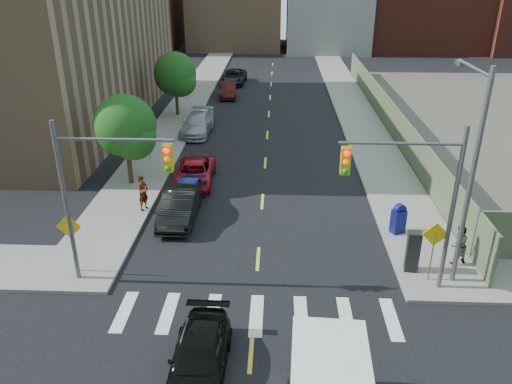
# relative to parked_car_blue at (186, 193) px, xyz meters

# --- Properties ---
(sidewalk_nw) EXTENTS (3.50, 73.00, 0.15)m
(sidewalk_nw) POSITION_rel_parked_car_blue_xyz_m (-3.55, 28.08, -0.63)
(sidewalk_nw) COLOR gray
(sidewalk_nw) RESTS_ON ground
(sidewalk_ne) EXTENTS (3.50, 73.00, 0.15)m
(sidewalk_ne) POSITION_rel_parked_car_blue_xyz_m (11.95, 28.08, -0.63)
(sidewalk_ne) COLOR gray
(sidewalk_ne) RESTS_ON ground
(fence_north) EXTENTS (0.12, 44.00, 2.50)m
(fence_north) POSITION_rel_parked_car_blue_xyz_m (13.80, 14.58, 0.55)
(fence_north) COLOR #616B4B
(fence_north) RESTS_ON ground
(bg_bldg_west) EXTENTS (14.00, 18.00, 12.00)m
(bg_bldg_west) POSITION_rel_parked_car_blue_xyz_m (-17.80, 56.58, 5.30)
(bg_bldg_west) COLOR #592319
(bg_bldg_west) RESTS_ON ground
(bg_bldg_center) EXTENTS (12.00, 16.00, 10.00)m
(bg_bldg_center) POSITION_rel_parked_car_blue_xyz_m (12.20, 56.58, 4.30)
(bg_bldg_center) COLOR gray
(bg_bldg_center) RESTS_ON ground
(signal_nw) EXTENTS (4.59, 0.30, 7.00)m
(signal_nw) POSITION_rel_parked_car_blue_xyz_m (-1.78, -7.42, 3.82)
(signal_nw) COLOR #59595E
(signal_nw) RESTS_ON ground
(signal_ne) EXTENTS (4.59, 0.30, 7.00)m
(signal_ne) POSITION_rel_parked_car_blue_xyz_m (10.18, -7.42, 3.82)
(signal_ne) COLOR #59595E
(signal_ne) RESTS_ON ground
(streetlight_ne) EXTENTS (0.25, 3.70, 9.00)m
(streetlight_ne) POSITION_rel_parked_car_blue_xyz_m (12.40, -6.52, 4.51)
(streetlight_ne) COLOR #59595E
(streetlight_ne) RESTS_ON ground
(warn_sign_nw) EXTENTS (1.06, 0.06, 2.83)m
(warn_sign_nw) POSITION_rel_parked_car_blue_xyz_m (-3.60, -6.92, 1.29)
(warn_sign_nw) COLOR #59595E
(warn_sign_nw) RESTS_ON ground
(warn_sign_ne) EXTENTS (1.06, 0.06, 2.83)m
(warn_sign_ne) POSITION_rel_parked_car_blue_xyz_m (11.40, -6.92, 1.29)
(warn_sign_ne) COLOR #59595E
(warn_sign_ne) RESTS_ON ground
(warn_sign_midwest) EXTENTS (1.06, 0.06, 2.83)m
(warn_sign_midwest) POSITION_rel_parked_car_blue_xyz_m (-3.60, 6.58, 1.29)
(warn_sign_midwest) COLOR #59595E
(warn_sign_midwest) RESTS_ON ground
(tree_west_near) EXTENTS (3.66, 3.64, 5.52)m
(tree_west_near) POSITION_rel_parked_car_blue_xyz_m (-3.80, 2.63, 2.77)
(tree_west_near) COLOR #332114
(tree_west_near) RESTS_ON ground
(tree_west_far) EXTENTS (3.66, 3.64, 5.52)m
(tree_west_far) POSITION_rel_parked_car_blue_xyz_m (-3.80, 17.63, 2.77)
(tree_west_far) COLOR #332114
(tree_west_far) RESTS_ON ground
(parked_car_blue) EXTENTS (2.09, 4.29, 1.41)m
(parked_car_blue) POSITION_rel_parked_car_blue_xyz_m (0.00, 0.00, 0.00)
(parked_car_blue) COLOR navy
(parked_car_blue) RESTS_ON ground
(parked_car_black) EXTENTS (1.69, 4.79, 1.57)m
(parked_car_black) POSITION_rel_parked_car_blue_xyz_m (0.00, -1.74, 0.08)
(parked_car_black) COLOR black
(parked_car_black) RESTS_ON ground
(parked_car_red) EXTENTS (2.40, 4.98, 1.37)m
(parked_car_red) POSITION_rel_parked_car_blue_xyz_m (0.00, 2.89, -0.02)
(parked_car_red) COLOR #A5101D
(parked_car_red) RESTS_ON ground
(parked_car_silver) EXTENTS (2.39, 5.39, 1.54)m
(parked_car_silver) POSITION_rel_parked_car_blue_xyz_m (-1.30, 12.72, 0.06)
(parked_car_silver) COLOR #989A9F
(parked_car_silver) RESTS_ON ground
(parked_car_white) EXTENTS (1.84, 4.39, 1.48)m
(parked_car_white) POSITION_rel_parked_car_blue_xyz_m (-1.30, 15.00, 0.04)
(parked_car_white) COLOR silver
(parked_car_white) RESTS_ON ground
(parked_car_maroon) EXTENTS (1.91, 4.53, 1.46)m
(parked_car_maroon) POSITION_rel_parked_car_blue_xyz_m (0.00, 24.56, 0.02)
(parked_car_maroon) COLOR #380C0B
(parked_car_maroon) RESTS_ON ground
(parked_car_grey) EXTENTS (2.83, 5.62, 1.53)m
(parked_car_grey) POSITION_rel_parked_car_blue_xyz_m (0.00, 30.74, 0.06)
(parked_car_grey) COLOR black
(parked_car_grey) RESTS_ON ground
(black_sedan) EXTENTS (1.90, 4.54, 1.31)m
(black_sedan) POSITION_rel_parked_car_blue_xyz_m (2.59, -12.45, -0.05)
(black_sedan) COLOR black
(black_sedan) RESTS_ON ground
(mailbox) EXTENTS (0.77, 0.70, 1.53)m
(mailbox) POSITION_rel_parked_car_blue_xyz_m (10.95, -2.90, 0.19)
(mailbox) COLOR navy
(mailbox) RESTS_ON sidewalk_ne
(payphone) EXTENTS (0.60, 0.52, 1.85)m
(payphone) POSITION_rel_parked_car_blue_xyz_m (10.82, -6.25, 0.37)
(payphone) COLOR black
(payphone) RESTS_ON sidewalk_ne
(pedestrian_west) EXTENTS (0.71, 0.83, 1.93)m
(pedestrian_west) POSITION_rel_parked_car_blue_xyz_m (-2.10, -0.97, 0.41)
(pedestrian_west) COLOR gray
(pedestrian_west) RESTS_ON sidewalk_nw
(pedestrian_east) EXTENTS (1.08, 0.98, 1.82)m
(pedestrian_east) POSITION_rel_parked_car_blue_xyz_m (12.94, -5.59, 0.35)
(pedestrian_east) COLOR gray
(pedestrian_east) RESTS_ON sidewalk_ne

